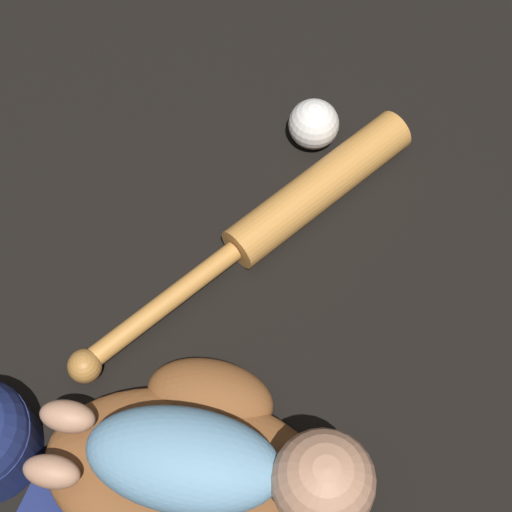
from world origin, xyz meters
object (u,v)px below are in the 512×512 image
Objects in this scene: baseball_glove at (193,464)px; baseball_bat at (287,212)px; baby_figure at (228,467)px; baseball at (314,124)px.

baseball_bat is (0.11, 0.36, -0.01)m from baseball_glove.
baby_figure is 0.40m from baseball_bat.
baseball_glove is 0.10m from baby_figure.
baseball is at bearing 78.72° from baby_figure.
baby_figure reaches higher than baseball_glove.
baseball_glove is at bearing -106.70° from baseball.
baseball_bat is at bearing -104.88° from baseball.
baseball is at bearing 75.12° from baseball_bat.
baseball is (0.15, 0.50, 0.00)m from baseball_glove.
baby_figure is 5.27× the size of baseball.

